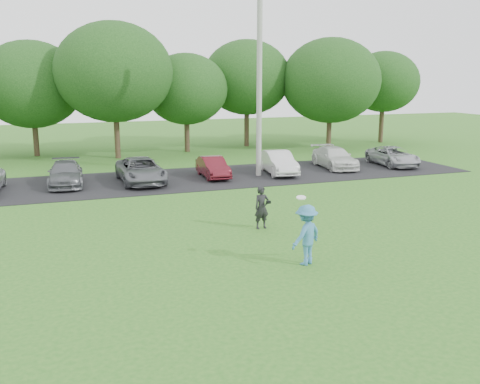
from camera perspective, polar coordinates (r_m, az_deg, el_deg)
name	(u,v)px	position (r m, az deg, el deg)	size (l,w,h in m)	color
ground	(280,259)	(15.86, 4.29, -7.15)	(100.00, 100.00, 0.00)	#26631C
parking_lot	(178,179)	(27.84, -6.59, 1.35)	(32.00, 6.50, 0.03)	black
utility_pole	(259,80)	(28.23, 2.07, 11.87)	(0.28, 0.28, 10.11)	#989893
frisbee_player	(306,235)	(15.27, 7.07, -4.55)	(1.29, 1.08, 2.01)	teal
camera_bystander	(262,208)	(18.72, 2.34, -1.66)	(0.58, 0.44, 1.51)	black
parked_cars	(182,168)	(27.76, -6.20, 2.58)	(27.81, 4.98, 1.23)	#54575B
tree_row	(165,81)	(37.20, -7.98, 11.65)	(42.39, 9.85, 8.64)	#38281C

